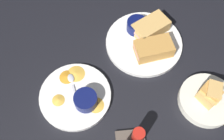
# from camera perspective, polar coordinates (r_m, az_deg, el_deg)

# --- Properties ---
(ground_plane) EXTENTS (1.10, 1.10, 0.03)m
(ground_plane) POSITION_cam_1_polar(r_m,az_deg,el_deg) (0.93, 5.37, 0.09)
(ground_plane) COLOR black
(plate_sandwich_main) EXTENTS (0.28, 0.28, 0.02)m
(plate_sandwich_main) POSITION_cam_1_polar(r_m,az_deg,el_deg) (0.96, 7.13, 6.03)
(plate_sandwich_main) COLOR white
(plate_sandwich_main) RESTS_ON ground_plane
(sandwich_half_near) EXTENTS (0.14, 0.10, 0.05)m
(sandwich_half_near) POSITION_cam_1_polar(r_m,az_deg,el_deg) (0.91, 9.32, 4.77)
(sandwich_half_near) COLOR #C68C42
(sandwich_half_near) RESTS_ON plate_sandwich_main
(sandwich_half_far) EXTENTS (0.15, 0.13, 0.05)m
(sandwich_half_far) POSITION_cam_1_polar(r_m,az_deg,el_deg) (0.97, 8.66, 9.42)
(sandwich_half_far) COLOR tan
(sandwich_half_far) RESTS_ON plate_sandwich_main
(ramekin_dark_sauce) EXTENTS (0.08, 0.08, 0.04)m
(ramekin_dark_sauce) POSITION_cam_1_polar(r_m,az_deg,el_deg) (0.97, 5.61, 9.93)
(ramekin_dark_sauce) COLOR #0C144C
(ramekin_dark_sauce) RESTS_ON plate_sandwich_main
(spoon_by_dark_ramekin) EXTENTS (0.07, 0.09, 0.01)m
(spoon_by_dark_ramekin) POSITION_cam_1_polar(r_m,az_deg,el_deg) (0.96, 8.01, 7.16)
(spoon_by_dark_ramekin) COLOR silver
(spoon_by_dark_ramekin) RESTS_ON plate_sandwich_main
(plate_chips_companion) EXTENTS (0.24, 0.24, 0.02)m
(plate_chips_companion) POSITION_cam_1_polar(r_m,az_deg,el_deg) (0.86, -8.22, -5.76)
(plate_chips_companion) COLOR white
(plate_chips_companion) RESTS_ON ground_plane
(ramekin_light_gravy) EXTENTS (0.08, 0.08, 0.04)m
(ramekin_light_gravy) POSITION_cam_1_polar(r_m,az_deg,el_deg) (0.82, -5.92, -6.69)
(ramekin_light_gravy) COLOR #0C144C
(ramekin_light_gravy) RESTS_ON plate_chips_companion
(spoon_by_gravy_ramekin) EXTENTS (0.03, 0.10, 0.01)m
(spoon_by_gravy_ramekin) POSITION_cam_1_polar(r_m,az_deg,el_deg) (0.87, -9.03, -2.53)
(spoon_by_gravy_ramekin) COLOR silver
(spoon_by_gravy_ramekin) RESTS_ON plate_chips_companion
(plantain_chip_scatter) EXTENTS (0.18, 0.20, 0.01)m
(plantain_chip_scatter) POSITION_cam_1_polar(r_m,az_deg,el_deg) (0.86, -8.06, -3.58)
(plantain_chip_scatter) COLOR gold
(plantain_chip_scatter) RESTS_ON plate_chips_companion
(bread_basket_rear) EXTENTS (0.18, 0.18, 0.08)m
(bread_basket_rear) POSITION_cam_1_polar(r_m,az_deg,el_deg) (0.89, 20.59, -6.01)
(bread_basket_rear) COLOR silver
(bread_basket_rear) RESTS_ON ground_plane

